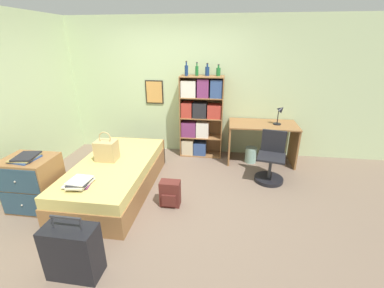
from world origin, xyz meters
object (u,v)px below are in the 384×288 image
Objects in this scene: bookcase at (199,115)px; book_stack_on_bed at (79,182)px; bottle_clear at (207,71)px; desk at (262,135)px; magazine_pile_on_dresser at (25,158)px; handbag at (107,150)px; desk_chair at (270,165)px; suitcase at (73,252)px; bottle_blue at (218,71)px; desk_lamp at (280,112)px; bottle_brown at (197,71)px; bottle_green at (186,70)px; waste_bin at (251,155)px; bed at (116,176)px; dresser at (33,183)px; backpack at (170,194)px.

book_stack_on_bed is at bearing -119.97° from bookcase.
bottle_clear reaches higher than desk.
desk is at bearing 30.93° from magazine_pile_on_dresser.
desk is (1.06, -0.20, -1.12)m from bottle_clear.
desk_chair is at bearing 12.86° from handbag.
suitcase is 0.56× the size of desk.
bottle_blue is at bearing 42.07° from magazine_pile_on_dresser.
bookcase is 1.91× the size of desk_chair.
bottle_brown is at bearing 173.28° from desk_lamp.
waste_bin is at bearing -9.29° from bottle_green.
bottle_brown is at bearing 167.37° from waste_bin.
bottle_brown is 0.81× the size of waste_bin.
desk_lamp is (0.27, -0.01, 0.46)m from desk.
bookcase is at bearing 53.27° from bed.
bottle_blue reaches higher than desk_lamp.
dresser is 3.01m from bottle_green.
magazine_pile_on_dresser is at bearing -170.76° from backpack.
handbag is (-0.12, 0.06, 0.40)m from bed.
backpack is at bearing -88.85° from bottle_green.
desk_chair is (1.51, -0.85, -1.40)m from bottle_green.
bottle_brown is at bearing 146.31° from desk_chair.
bottle_green reaches higher than bookcase.
bottle_clear reaches higher than dresser.
bottle_blue is 2.41m from backpack.
desk reaches higher than bed.
waste_bin is at bearing -159.56° from desk.
suitcase is at bearing -65.91° from book_stack_on_bed.
bed is 2.33m from bottle_brown.
bottle_blue reaches higher than desk_chair.
dresser is 0.60× the size of desk.
desk_lamp is 2.47m from backpack.
dresser is at bearing -142.27° from handbag.
magazine_pile_on_dresser is at bearing -159.75° from desk_chair.
desk_lamp reaches higher than desk.
bottle_blue is at bearing 54.47° from book_stack_on_bed.
bed is 5.73× the size of desk_lamp.
bottle_green reaches higher than desk.
desk_chair reaches higher than book_stack_on_bed.
magazine_pile_on_dresser is 3.16m from bottle_clear.
bed is at bearing -149.86° from desk.
magazine_pile_on_dresser is (-0.79, -0.64, 0.13)m from handbag.
bottle_clear reaches higher than bottle_blue.
bottle_brown is at bearing 172.08° from desk.
book_stack_on_bed is (-0.15, -0.69, 0.28)m from bed.
bookcase is at bearing 45.31° from dresser.
book_stack_on_bed is at bearing -143.39° from desk_lamp.
bottle_brown reaches higher than book_stack_on_bed.
bottle_blue is (1.45, 1.54, 1.40)m from bed.
suitcase is 3.53m from bottle_clear.
desk_chair reaches higher than bed.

